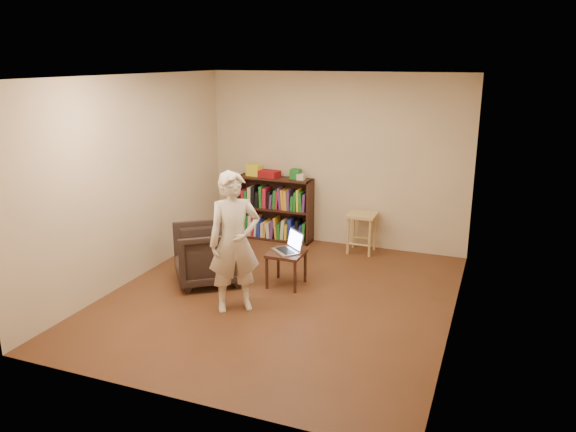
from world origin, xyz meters
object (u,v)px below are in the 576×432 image
at_px(laptop, 289,247).
at_px(side_table, 286,258).
at_px(armchair, 207,254).
at_px(bookshelf, 275,212).
at_px(person, 234,242).
at_px(stool, 362,221).

bearing_deg(laptop, side_table, -70.05).
distance_m(side_table, laptop, 0.14).
relative_size(armchair, laptop, 1.81).
xyz_separation_m(bookshelf, armchair, (-0.13, -1.96, -0.07)).
relative_size(bookshelf, laptop, 2.64).
relative_size(side_table, person, 0.27).
height_order(armchair, person, person).
distance_m(bookshelf, armchair, 1.97).
xyz_separation_m(stool, armchair, (-1.56, -1.84, -0.11)).
distance_m(bookshelf, person, 2.65).
height_order(bookshelf, laptop, bookshelf).
height_order(bookshelf, side_table, bookshelf).
distance_m(stool, laptop, 1.63).
relative_size(laptop, person, 0.28).
bearing_deg(bookshelf, armchair, -93.79).
distance_m(bookshelf, side_table, 1.91).
bearing_deg(side_table, laptop, 69.21).
relative_size(bookshelf, side_table, 2.72).
distance_m(armchair, person, 1.02).
bearing_deg(laptop, stool, 110.83).
relative_size(stool, laptop, 1.31).
bearing_deg(laptop, armchair, -122.33).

